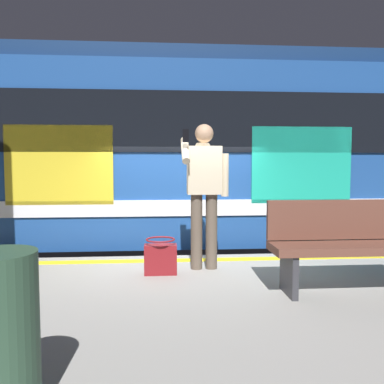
{
  "coord_description": "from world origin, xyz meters",
  "views": [
    {
      "loc": [
        0.29,
        5.42,
        2.25
      ],
      "look_at": [
        -0.11,
        0.3,
        1.88
      ],
      "focal_mm": 37.14,
      "sensor_mm": 36.0,
      "label": 1
    }
  ],
  "objects": [
    {
      "name": "track_rail_near",
      "position": [
        0.0,
        -1.12,
        0.08
      ],
      "size": [
        17.0,
        0.08,
        0.16
      ],
      "primitive_type": "cube",
      "color": "slate",
      "rests_on": "ground"
    },
    {
      "name": "bench",
      "position": [
        -1.61,
        1.67,
        1.48
      ],
      "size": [
        1.68,
        0.44,
        0.9
      ],
      "color": "brown",
      "rests_on": "platform"
    },
    {
      "name": "train_carriage",
      "position": [
        -0.04,
        -1.84,
        2.47
      ],
      "size": [
        10.26,
        2.76,
        3.87
      ],
      "color": "#1E478C",
      "rests_on": "ground"
    },
    {
      "name": "handbag",
      "position": [
        0.3,
        0.92,
        1.17
      ],
      "size": [
        0.37,
        0.33,
        0.41
      ],
      "color": "maroon",
      "rests_on": "platform"
    },
    {
      "name": "platform",
      "position": [
        0.0,
        2.34,
        0.49
      ],
      "size": [
        13.07,
        4.67,
        0.98
      ],
      "primitive_type": "cube",
      "color": "gray",
      "rests_on": "ground"
    },
    {
      "name": "safety_line",
      "position": [
        0.0,
        0.3,
        0.99
      ],
      "size": [
        12.81,
        0.16,
        0.01
      ],
      "primitive_type": "cube",
      "color": "yellow",
      "rests_on": "platform"
    },
    {
      "name": "passenger",
      "position": [
        -0.23,
        0.71,
        2.01
      ],
      "size": [
        0.57,
        0.55,
        1.73
      ],
      "color": "brown",
      "rests_on": "platform"
    },
    {
      "name": "ground_plane",
      "position": [
        0.0,
        0.0,
        0.0
      ],
      "size": [
        23.53,
        23.53,
        0.0
      ],
      "primitive_type": "plane",
      "color": "#4C4742"
    },
    {
      "name": "track_rail_far",
      "position": [
        0.0,
        -2.56,
        0.08
      ],
      "size": [
        17.0,
        0.08,
        0.16
      ],
      "primitive_type": "cube",
      "color": "slate",
      "rests_on": "ground"
    }
  ]
}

